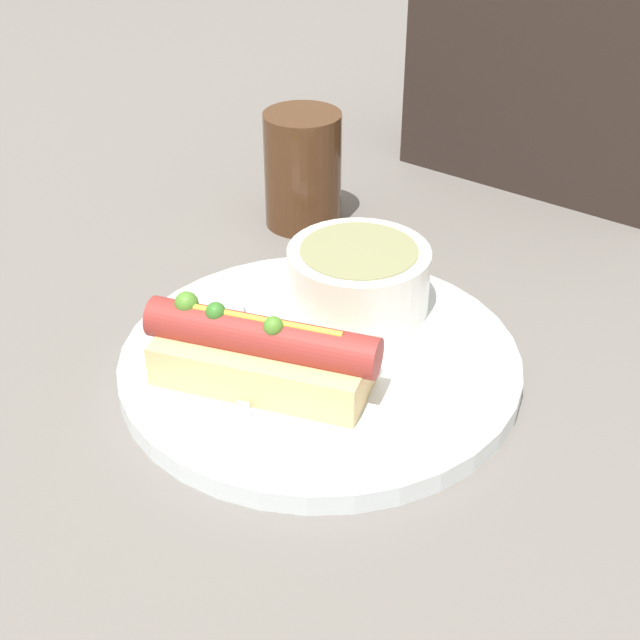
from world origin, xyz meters
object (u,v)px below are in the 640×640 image
(spoon, at_px, (225,323))
(drinking_glass, at_px, (303,170))
(hot_dog, at_px, (261,354))
(soup_bowl, at_px, (358,276))

(spoon, xyz_separation_m, drinking_glass, (-0.08, 0.20, 0.04))
(spoon, distance_m, drinking_glass, 0.22)
(hot_dog, relative_size, spoon, 1.33)
(hot_dog, xyz_separation_m, drinking_glass, (-0.15, 0.23, 0.01))
(soup_bowl, distance_m, drinking_glass, 0.18)
(hot_dog, distance_m, spoon, 0.08)
(hot_dog, xyz_separation_m, soup_bowl, (-0.00, 0.12, 0.00))
(hot_dog, bearing_deg, spoon, 133.75)
(hot_dog, height_order, drinking_glass, drinking_glass)
(soup_bowl, xyz_separation_m, spoon, (-0.06, -0.09, -0.02))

